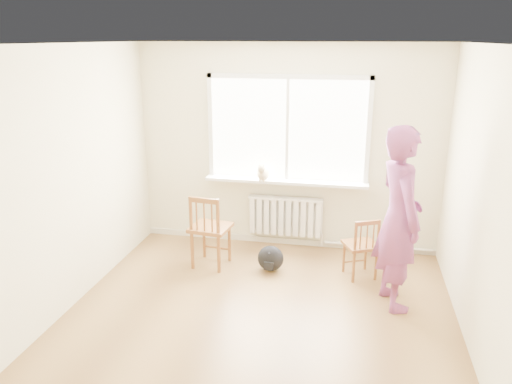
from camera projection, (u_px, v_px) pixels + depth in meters
The scene contains 13 objects.
floor at pixel (253, 332), 4.86m from camera, with size 4.50×4.50×0.00m, color olive.
ceiling at pixel (252, 44), 4.06m from camera, with size 4.50×4.50×0.00m, color white.
back_wall at pixel (288, 148), 6.57m from camera, with size 4.00×0.01×2.70m, color beige.
window at pixel (288, 125), 6.45m from camera, with size 2.12×0.05×1.42m.
windowsill at pixel (286, 181), 6.59m from camera, with size 2.15×0.22×0.04m, color white.
radiator at pixel (285, 216), 6.75m from camera, with size 1.00×0.12×0.55m.
heating_pipe at pixel (378, 247), 6.65m from camera, with size 0.04×0.04×1.40m, color silver.
baseboard at pixel (286, 241), 6.94m from camera, with size 4.00×0.03×0.08m, color beige.
chair_left at pixel (209, 231), 6.13m from camera, with size 0.52×0.50×0.94m.
chair_right at pixel (362, 248), 5.87m from camera, with size 0.49×0.48×0.76m.
person at pixel (399, 218), 5.12m from camera, with size 0.71×0.46×1.94m, color #BD3F73.
cat at pixel (263, 173), 6.53m from camera, with size 0.17×0.38×0.25m.
backpack at pixel (271, 258), 6.11m from camera, with size 0.32×0.24×0.32m, color black.
Camera 1 is at (0.87, -4.15, 2.75)m, focal length 35.00 mm.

